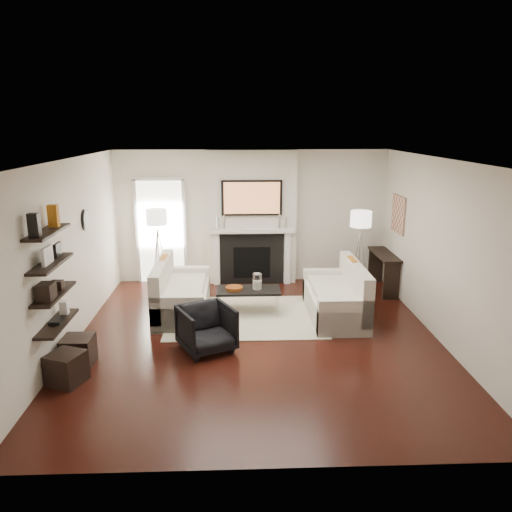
{
  "coord_description": "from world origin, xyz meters",
  "views": [
    {
      "loc": [
        -0.3,
        -7.07,
        3.17
      ],
      "look_at": [
        0.0,
        0.6,
        1.15
      ],
      "focal_mm": 35.0,
      "sensor_mm": 36.0,
      "label": 1
    }
  ],
  "objects_px": {
    "armchair": "(207,326)",
    "ottoman_near": "(78,351)",
    "coffee_table": "(249,290)",
    "lamp_right_shade": "(361,219)",
    "loveseat_left_base": "(183,302)",
    "loveseat_right_base": "(335,305)",
    "lamp_left_shade": "(157,217)"
  },
  "relations": [
    {
      "from": "coffee_table",
      "to": "lamp_right_shade",
      "type": "relative_size",
      "value": 2.75
    },
    {
      "from": "coffee_table",
      "to": "lamp_right_shade",
      "type": "bearing_deg",
      "value": 25.43
    },
    {
      "from": "loveseat_left_base",
      "to": "coffee_table",
      "type": "relative_size",
      "value": 1.64
    },
    {
      "from": "coffee_table",
      "to": "armchair",
      "type": "xyz_separation_m",
      "value": [
        -0.64,
        -1.49,
        -0.04
      ]
    },
    {
      "from": "armchair",
      "to": "ottoman_near",
      "type": "bearing_deg",
      "value": 166.15
    },
    {
      "from": "armchair",
      "to": "lamp_right_shade",
      "type": "bearing_deg",
      "value": 15.23
    },
    {
      "from": "loveseat_left_base",
      "to": "coffee_table",
      "type": "bearing_deg",
      "value": 0.1
    },
    {
      "from": "lamp_right_shade",
      "to": "ottoman_near",
      "type": "bearing_deg",
      "value": -147.23
    },
    {
      "from": "armchair",
      "to": "ottoman_near",
      "type": "xyz_separation_m",
      "value": [
        -1.72,
        -0.39,
        -0.16
      ]
    },
    {
      "from": "loveseat_right_base",
      "to": "armchair",
      "type": "distance_m",
      "value": 2.44
    },
    {
      "from": "armchair",
      "to": "ottoman_near",
      "type": "distance_m",
      "value": 1.77
    },
    {
      "from": "loveseat_right_base",
      "to": "lamp_left_shade",
      "type": "distance_m",
      "value": 3.81
    },
    {
      "from": "armchair",
      "to": "lamp_right_shade",
      "type": "distance_m",
      "value": 3.92
    },
    {
      "from": "loveseat_left_base",
      "to": "coffee_table",
      "type": "height_order",
      "value": "same"
    },
    {
      "from": "loveseat_left_base",
      "to": "loveseat_right_base",
      "type": "relative_size",
      "value": 1.0
    },
    {
      "from": "lamp_left_shade",
      "to": "ottoman_near",
      "type": "bearing_deg",
      "value": -100.73
    },
    {
      "from": "coffee_table",
      "to": "lamp_left_shade",
      "type": "distance_m",
      "value": 2.46
    },
    {
      "from": "ottoman_near",
      "to": "lamp_left_shade",
      "type": "bearing_deg",
      "value": 79.27
    },
    {
      "from": "ottoman_near",
      "to": "loveseat_left_base",
      "type": "bearing_deg",
      "value": 56.99
    },
    {
      "from": "loveseat_left_base",
      "to": "loveseat_right_base",
      "type": "xyz_separation_m",
      "value": [
        2.6,
        -0.26,
        0.0
      ]
    },
    {
      "from": "loveseat_left_base",
      "to": "armchair",
      "type": "height_order",
      "value": "armchair"
    },
    {
      "from": "armchair",
      "to": "loveseat_right_base",
      "type": "bearing_deg",
      "value": 3.65
    },
    {
      "from": "lamp_right_shade",
      "to": "loveseat_right_base",
      "type": "bearing_deg",
      "value": -118.61
    },
    {
      "from": "loveseat_left_base",
      "to": "ottoman_near",
      "type": "bearing_deg",
      "value": -123.01
    },
    {
      "from": "coffee_table",
      "to": "armchair",
      "type": "height_order",
      "value": "armchair"
    },
    {
      "from": "lamp_left_shade",
      "to": "ottoman_near",
      "type": "relative_size",
      "value": 1.0
    },
    {
      "from": "loveseat_left_base",
      "to": "lamp_left_shade",
      "type": "xyz_separation_m",
      "value": [
        -0.6,
        1.39,
        1.24
      ]
    },
    {
      "from": "coffee_table",
      "to": "ottoman_near",
      "type": "distance_m",
      "value": 3.03
    },
    {
      "from": "lamp_right_shade",
      "to": "lamp_left_shade",
      "type": "bearing_deg",
      "value": 174.72
    },
    {
      "from": "lamp_left_shade",
      "to": "lamp_right_shade",
      "type": "distance_m",
      "value": 3.92
    },
    {
      "from": "loveseat_left_base",
      "to": "ottoman_near",
      "type": "distance_m",
      "value": 2.24
    },
    {
      "from": "coffee_table",
      "to": "ottoman_near",
      "type": "height_order",
      "value": "coffee_table"
    }
  ]
}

